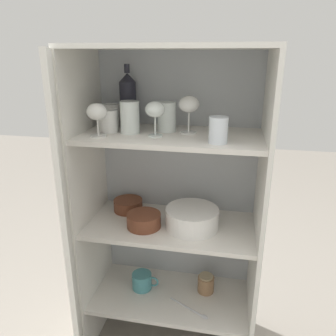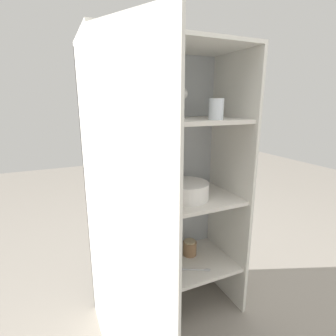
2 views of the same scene
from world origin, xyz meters
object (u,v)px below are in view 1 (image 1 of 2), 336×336
object	(u,v)px
mixing_bowl_large	(144,220)
serving_bowl_small	(128,204)
plate_stack_white	(192,218)
storage_jar	(206,283)
wine_bottle	(128,99)
coffee_mug_primary	(142,281)

from	to	relation	value
mixing_bowl_large	serving_bowl_small	distance (m)	0.18
plate_stack_white	storage_jar	bearing A→B (deg)	46.57
wine_bottle	coffee_mug_primary	size ratio (longest dim) A/B	2.00
plate_stack_white	serving_bowl_small	size ratio (longest dim) A/B	1.67
mixing_bowl_large	storage_jar	xyz separation A→B (m)	(0.28, 0.11, -0.38)
wine_bottle	coffee_mug_primary	bearing A→B (deg)	-56.08
serving_bowl_small	mixing_bowl_large	bearing A→B (deg)	-50.14
wine_bottle	plate_stack_white	world-z (taller)	wine_bottle
wine_bottle	storage_jar	distance (m)	0.97
mixing_bowl_large	storage_jar	bearing A→B (deg)	21.39
serving_bowl_small	storage_jar	distance (m)	0.55
mixing_bowl_large	coffee_mug_primary	xyz separation A→B (m)	(-0.04, 0.07, -0.39)
storage_jar	serving_bowl_small	bearing A→B (deg)	175.34
serving_bowl_small	coffee_mug_primary	bearing A→B (deg)	-41.29
serving_bowl_small	coffee_mug_primary	xyz separation A→B (m)	(0.08, -0.07, -0.38)
wine_bottle	plate_stack_white	bearing A→B (deg)	-23.75
plate_stack_white	coffee_mug_primary	xyz separation A→B (m)	(-0.25, 0.03, -0.40)
plate_stack_white	serving_bowl_small	world-z (taller)	plate_stack_white
mixing_bowl_large	serving_bowl_small	bearing A→B (deg)	129.86
storage_jar	coffee_mug_primary	bearing A→B (deg)	-172.97
serving_bowl_small	plate_stack_white	bearing A→B (deg)	-17.81
mixing_bowl_large	storage_jar	world-z (taller)	mixing_bowl_large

